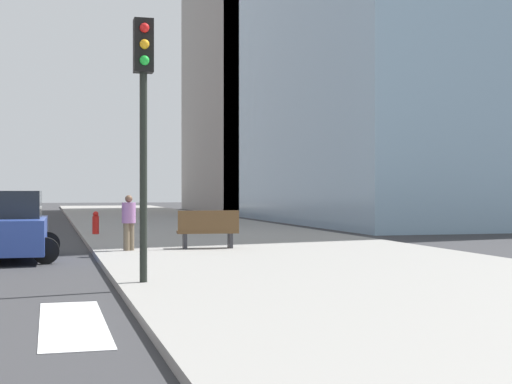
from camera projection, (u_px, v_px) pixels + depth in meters
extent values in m
cube|color=gray|center=(226.00, 240.00, 27.68)|extent=(10.00, 120.00, 0.15)
cube|color=silver|center=(73.00, 323.00, 10.70)|extent=(0.90, 4.00, 0.01)
cube|color=gray|center=(305.00, 48.00, 67.47)|extent=(18.00, 24.00, 28.83)
cube|color=#2D479E|center=(10.00, 235.00, 20.31)|extent=(1.96, 4.17, 0.89)
cube|color=#1E2328|center=(10.00, 205.00, 20.54)|extent=(1.62, 2.10, 0.75)
cylinder|color=black|center=(46.00, 251.00, 19.30)|extent=(0.67, 0.23, 0.67)
cylinder|color=black|center=(48.00, 244.00, 21.78)|extent=(0.67, 0.23, 0.67)
cylinder|color=black|center=(143.00, 177.00, 14.23)|extent=(0.14, 0.14, 3.91)
cube|color=black|center=(143.00, 46.00, 14.23)|extent=(0.36, 0.28, 1.00)
sphere|color=red|center=(144.00, 28.00, 14.06)|extent=(0.18, 0.18, 0.18)
sphere|color=orange|center=(145.00, 44.00, 14.06)|extent=(0.18, 0.18, 0.18)
sphere|color=green|center=(145.00, 60.00, 14.06)|extent=(0.18, 0.18, 0.18)
cube|color=brown|center=(208.00, 232.00, 22.60)|extent=(1.84, 0.70, 0.08)
cube|color=brown|center=(209.00, 221.00, 22.36)|extent=(1.80, 0.21, 0.60)
cube|color=#2D2D33|center=(185.00, 241.00, 22.48)|extent=(0.14, 0.48, 0.44)
cube|color=#2D2D33|center=(230.00, 240.00, 22.72)|extent=(0.14, 0.48, 0.44)
cylinder|color=brown|center=(131.00, 237.00, 21.79)|extent=(0.18, 0.18, 0.78)
cylinder|color=brown|center=(126.00, 237.00, 21.67)|extent=(0.18, 0.18, 0.78)
cylinder|color=#99669E|center=(129.00, 213.00, 21.73)|extent=(0.39, 0.39, 0.59)
sphere|color=brown|center=(129.00, 199.00, 21.73)|extent=(0.21, 0.21, 0.21)
cylinder|color=red|center=(96.00, 225.00, 29.93)|extent=(0.26, 0.26, 0.70)
sphere|color=red|center=(96.00, 214.00, 29.93)|extent=(0.22, 0.22, 0.22)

